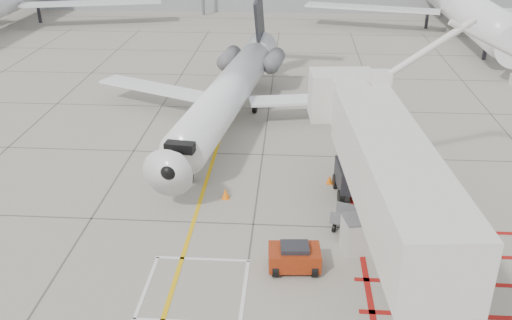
# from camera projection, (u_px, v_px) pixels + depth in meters

# --- Properties ---
(ground_plane) EXTENTS (260.00, 260.00, 0.00)m
(ground_plane) POSITION_uv_depth(u_px,v_px,m) (246.00, 275.00, 23.93)
(ground_plane) COLOR gray
(ground_plane) RESTS_ON ground
(regional_jet) EXTENTS (25.25, 30.13, 7.20)m
(regional_jet) POSITION_uv_depth(u_px,v_px,m) (219.00, 84.00, 35.76)
(regional_jet) COLOR white
(regional_jet) RESTS_ON ground_plane
(jet_bridge) EXTENTS (10.55, 19.75, 7.63)m
(jet_bridge) POSITION_uv_depth(u_px,v_px,m) (390.00, 186.00, 23.02)
(jet_bridge) COLOR silver
(jet_bridge) RESTS_ON ground_plane
(pushback_tug) EXTENTS (2.27, 1.50, 1.27)m
(pushback_tug) POSITION_uv_depth(u_px,v_px,m) (294.00, 256.00, 24.05)
(pushback_tug) COLOR maroon
(pushback_tug) RESTS_ON ground_plane
(baggage_cart) EXTENTS (2.10, 1.70, 1.14)m
(baggage_cart) POSITION_uv_depth(u_px,v_px,m) (352.00, 220.00, 26.80)
(baggage_cart) COLOR #5B5B60
(baggage_cart) RESTS_ON ground_plane
(ground_power_unit) EXTENTS (2.30, 1.64, 1.65)m
(ground_power_unit) POSITION_uv_depth(u_px,v_px,m) (366.00, 233.00, 25.32)
(ground_power_unit) COLOR #BAB7B0
(ground_power_unit) RESTS_ON ground_plane
(cone_nose) EXTENTS (0.41, 0.41, 0.57)m
(cone_nose) POSITION_uv_depth(u_px,v_px,m) (226.00, 194.00, 29.73)
(cone_nose) COLOR orange
(cone_nose) RESTS_ON ground_plane
(cone_side) EXTENTS (0.36, 0.36, 0.50)m
(cone_side) POSITION_uv_depth(u_px,v_px,m) (330.00, 179.00, 31.25)
(cone_side) COLOR #DA5E0B
(cone_side) RESTS_ON ground_plane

